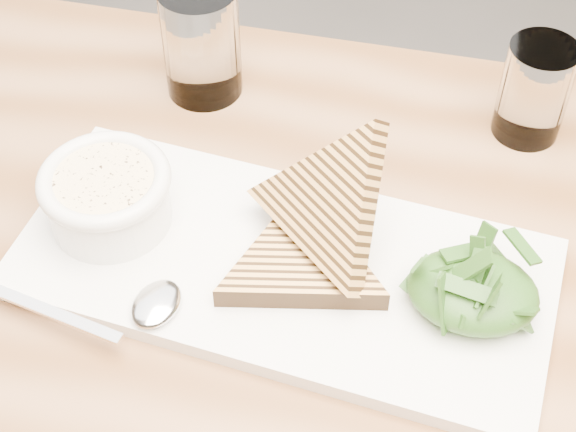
% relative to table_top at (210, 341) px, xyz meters
% --- Properties ---
extents(table_top, '(1.16, 0.77, 0.04)m').
position_rel_table_top_xyz_m(table_top, '(0.00, 0.00, 0.00)').
color(table_top, '#8D5F3B').
rests_on(table_top, ground).
extents(platter, '(0.46, 0.24, 0.01)m').
position_rel_table_top_xyz_m(platter, '(0.05, 0.07, 0.03)').
color(platter, white).
rests_on(platter, table_top).
extents(soup_bowl, '(0.10, 0.10, 0.04)m').
position_rel_table_top_xyz_m(soup_bowl, '(-0.11, 0.08, 0.06)').
color(soup_bowl, white).
rests_on(soup_bowl, platter).
extents(soup, '(0.09, 0.09, 0.01)m').
position_rel_table_top_xyz_m(soup, '(-0.11, 0.08, 0.08)').
color(soup, '#FBD89E').
rests_on(soup, soup_bowl).
extents(bowl_rim, '(0.11, 0.11, 0.01)m').
position_rel_table_top_xyz_m(bowl_rim, '(-0.11, 0.08, 0.08)').
color(bowl_rim, white).
rests_on(bowl_rim, soup_bowl).
extents(sandwich_flat, '(0.19, 0.19, 0.02)m').
position_rel_table_top_xyz_m(sandwich_flat, '(0.06, 0.06, 0.05)').
color(sandwich_flat, '#D5974E').
rests_on(sandwich_flat, platter).
extents(sandwich_lean, '(0.23, 0.23, 0.18)m').
position_rel_table_top_xyz_m(sandwich_lean, '(0.08, 0.09, 0.09)').
color(sandwich_lean, '#D5974E').
rests_on(sandwich_lean, sandwich_flat).
extents(salad_base, '(0.10, 0.08, 0.04)m').
position_rel_table_top_xyz_m(salad_base, '(0.20, 0.05, 0.05)').
color(salad_base, black).
rests_on(salad_base, platter).
extents(arugula_pile, '(0.11, 0.10, 0.05)m').
position_rel_table_top_xyz_m(arugula_pile, '(0.20, 0.05, 0.06)').
color(arugula_pile, '#3D7323').
rests_on(arugula_pile, platter).
extents(spoon_bowl, '(0.05, 0.06, 0.01)m').
position_rel_table_top_xyz_m(spoon_bowl, '(-0.04, -0.00, 0.04)').
color(spoon_bowl, silver).
rests_on(spoon_bowl, platter).
extents(spoon_handle, '(0.12, 0.03, 0.00)m').
position_rel_table_top_xyz_m(spoon_handle, '(-0.12, -0.03, 0.04)').
color(spoon_handle, silver).
rests_on(spoon_handle, platter).
extents(glass_near, '(0.08, 0.08, 0.11)m').
position_rel_table_top_xyz_m(glass_near, '(-0.08, 0.28, 0.08)').
color(glass_near, white).
rests_on(glass_near, table_top).
extents(glass_far, '(0.06, 0.06, 0.10)m').
position_rel_table_top_xyz_m(glass_far, '(0.23, 0.29, 0.07)').
color(glass_far, white).
rests_on(glass_far, table_top).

